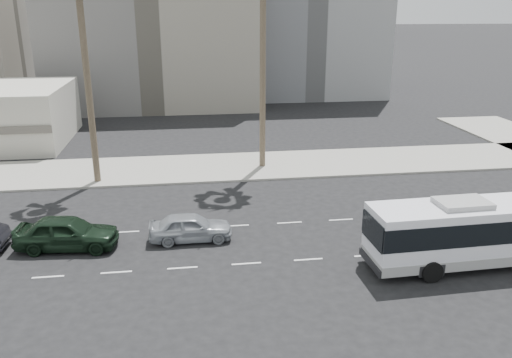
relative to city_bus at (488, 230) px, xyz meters
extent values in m
plane|color=black|center=(-5.14, 1.45, -1.71)|extent=(700.00, 700.00, 0.00)
cube|color=gray|center=(-5.14, 16.95, -1.64)|extent=(120.00, 7.00, 0.15)
cube|color=slate|center=(-17.14, 46.45, 7.29)|extent=(24.00, 18.00, 18.00)
cube|color=silver|center=(0.00, 0.00, 0.04)|extent=(11.35, 2.85, 2.53)
cube|color=black|center=(0.00, 0.00, 0.38)|extent=(11.41, 2.91, 1.07)
cube|color=gray|center=(0.00, 0.00, -1.08)|extent=(11.37, 2.89, 0.49)
cube|color=gray|center=(-1.46, 0.00, 1.40)|extent=(2.38, 1.63, 0.29)
cylinder|color=black|center=(-3.31, -1.24, -1.22)|extent=(0.97, 0.29, 0.97)
cylinder|color=black|center=(-3.31, 1.24, -1.22)|extent=(0.97, 0.29, 0.97)
imported|color=#8F949B|center=(-13.67, 4.48, -0.98)|extent=(1.74, 4.29, 1.46)
imported|color=black|center=(-19.80, 4.36, -0.86)|extent=(2.53, 5.20, 1.71)
cylinder|color=brown|center=(-8.05, 16.62, 6.75)|extent=(0.47, 0.47, 16.93)
cylinder|color=brown|center=(-19.86, 14.65, 4.88)|extent=(0.41, 0.41, 13.19)
camera|label=1|loc=(-13.74, -20.17, 9.81)|focal=36.08mm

